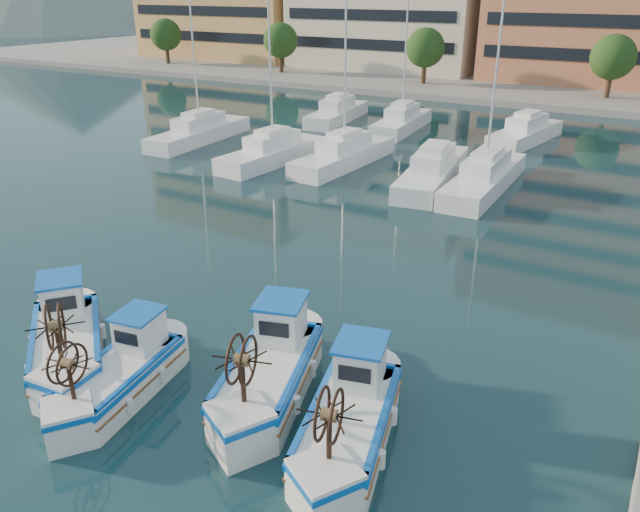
% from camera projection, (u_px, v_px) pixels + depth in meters
% --- Properties ---
extents(ground, '(300.00, 300.00, 0.00)m').
position_uv_depth(ground, '(172.00, 384.00, 17.35)').
color(ground, '#1A3F45').
rests_on(ground, ground).
extents(hill_west, '(180.00, 180.00, 60.00)m').
position_uv_depth(hill_west, '(66.00, 25.00, 169.28)').
color(hill_west, slate).
rests_on(hill_west, ground).
extents(yacht_marina, '(40.27, 22.50, 11.50)m').
position_uv_depth(yacht_marina, '(440.00, 147.00, 40.42)').
color(yacht_marina, white).
rests_on(yacht_marina, ground).
extents(fishing_boat_a, '(4.59, 4.27, 2.89)m').
position_uv_depth(fishing_boat_a, '(66.00, 339.00, 18.02)').
color(fishing_boat_a, white).
rests_on(fishing_boat_a, ground).
extents(fishing_boat_b, '(2.30, 4.21, 2.55)m').
position_uv_depth(fishing_boat_b, '(122.00, 372.00, 16.66)').
color(fishing_boat_b, white).
rests_on(fishing_boat_b, ground).
extents(fishing_boat_c, '(3.14, 4.83, 2.93)m').
position_uv_depth(fishing_boat_c, '(270.00, 368.00, 16.64)').
color(fishing_boat_c, white).
rests_on(fishing_boat_c, ground).
extents(fishing_boat_d, '(2.85, 4.64, 2.81)m').
position_uv_depth(fishing_boat_d, '(350.00, 415.00, 14.85)').
color(fishing_boat_d, white).
rests_on(fishing_boat_d, ground).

